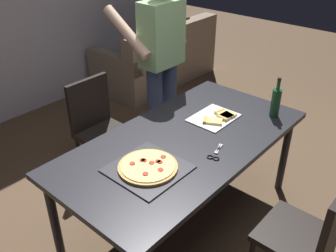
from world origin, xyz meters
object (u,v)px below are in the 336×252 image
at_px(pepperoni_pizza_on_tray, 148,167).
at_px(chair_far_side, 98,123).
at_px(wine_bottle, 276,102).
at_px(kitchen_scissors, 215,154).
at_px(couch, 159,61).
at_px(dining_table, 184,147).
at_px(chair_near_camera, 312,233).
at_px(person_serving_pizza, 160,59).

bearing_deg(pepperoni_pizza_on_tray, chair_far_side, 67.76).
xyz_separation_m(chair_far_side, wine_bottle, (0.72, -1.27, 0.36)).
relative_size(pepperoni_pizza_on_tray, kitchen_scissors, 2.17).
bearing_deg(couch, dining_table, -133.74).
xyz_separation_m(dining_table, chair_near_camera, (-0.00, -0.97, -0.17)).
distance_m(chair_far_side, kitchen_scissors, 1.26).
relative_size(dining_table, wine_bottle, 5.93).
distance_m(couch, wine_bottle, 2.64).
relative_size(dining_table, pepperoni_pizza_on_tray, 4.35).
distance_m(dining_table, pepperoni_pizza_on_tray, 0.43).
bearing_deg(person_serving_pizza, pepperoni_pizza_on_tray, -141.33).
bearing_deg(kitchen_scissors, person_serving_pizza, 59.76).
distance_m(dining_table, couch, 2.78).
height_order(wine_bottle, kitchen_scissors, wine_bottle).
xyz_separation_m(chair_near_camera, pepperoni_pizza_on_tray, (-0.42, 0.92, 0.25)).
bearing_deg(person_serving_pizza, chair_far_side, 159.15).
xyz_separation_m(person_serving_pizza, pepperoni_pizza_on_tray, (-0.99, -0.79, -0.23)).
relative_size(couch, wine_bottle, 5.43).
height_order(pepperoni_pizza_on_tray, wine_bottle, wine_bottle).
xyz_separation_m(couch, person_serving_pizza, (-1.32, -1.24, 0.70)).
distance_m(person_serving_pizza, pepperoni_pizza_on_tray, 1.29).
bearing_deg(chair_near_camera, pepperoni_pizza_on_tray, 114.38).
distance_m(person_serving_pizza, wine_bottle, 1.07).
height_order(chair_near_camera, person_serving_pizza, person_serving_pizza).
relative_size(person_serving_pizza, kitchen_scissors, 8.81).
bearing_deg(couch, chair_far_side, -151.76).
distance_m(dining_table, chair_near_camera, 0.98).
bearing_deg(couch, wine_bottle, -117.19).
xyz_separation_m(dining_table, person_serving_pizza, (0.58, 0.75, 0.32)).
bearing_deg(dining_table, wine_bottle, -22.95).
bearing_deg(kitchen_scissors, chair_far_side, 89.32).
xyz_separation_m(chair_near_camera, couch, (1.90, 2.95, -0.21)).
relative_size(person_serving_pizza, wine_bottle, 5.54).
height_order(dining_table, kitchen_scissors, kitchen_scissors).
xyz_separation_m(chair_near_camera, person_serving_pizza, (0.58, 1.71, 0.49)).
distance_m(chair_far_side, wine_bottle, 1.51).
xyz_separation_m(dining_table, couch, (1.90, 1.99, -0.38)).
bearing_deg(chair_far_side, kitchen_scissors, -90.68).
xyz_separation_m(chair_near_camera, wine_bottle, (0.72, 0.66, 0.36)).
height_order(chair_near_camera, kitchen_scissors, chair_near_camera).
bearing_deg(chair_near_camera, person_serving_pizza, 71.33).
height_order(person_serving_pizza, pepperoni_pizza_on_tray, person_serving_pizza).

